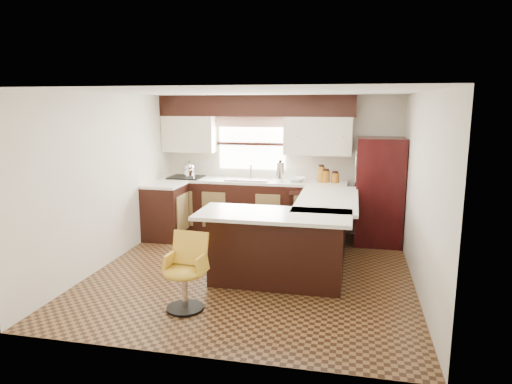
% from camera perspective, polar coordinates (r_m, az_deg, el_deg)
% --- Properties ---
extents(floor, '(4.40, 4.40, 0.00)m').
position_cam_1_polar(floor, '(6.33, -0.37, -9.90)').
color(floor, '#49301A').
rests_on(floor, ground).
extents(ceiling, '(4.40, 4.40, 0.00)m').
position_cam_1_polar(ceiling, '(5.92, -0.39, 12.38)').
color(ceiling, silver).
rests_on(ceiling, wall_back).
extents(wall_back, '(4.40, 0.00, 4.40)m').
position_cam_1_polar(wall_back, '(8.15, 2.98, 3.52)').
color(wall_back, beige).
rests_on(wall_back, floor).
extents(wall_front, '(4.40, 0.00, 4.40)m').
position_cam_1_polar(wall_front, '(3.94, -7.34, -4.65)').
color(wall_front, beige).
rests_on(wall_front, floor).
extents(wall_left, '(0.00, 4.40, 4.40)m').
position_cam_1_polar(wall_left, '(6.77, -18.00, 1.47)').
color(wall_left, beige).
rests_on(wall_left, floor).
extents(wall_right, '(0.00, 4.40, 4.40)m').
position_cam_1_polar(wall_right, '(5.93, 19.86, 0.06)').
color(wall_right, beige).
rests_on(wall_right, floor).
extents(base_cab_back, '(3.30, 0.60, 0.90)m').
position_cam_1_polar(base_cab_back, '(8.07, -0.57, -1.95)').
color(base_cab_back, black).
rests_on(base_cab_back, floor).
extents(base_cab_left, '(0.60, 0.70, 0.90)m').
position_cam_1_polar(base_cab_left, '(7.88, -11.26, -2.48)').
color(base_cab_left, black).
rests_on(base_cab_left, floor).
extents(counter_back, '(3.30, 0.60, 0.04)m').
position_cam_1_polar(counter_back, '(7.98, -0.58, 1.36)').
color(counter_back, silver).
rests_on(counter_back, base_cab_back).
extents(counter_left, '(0.60, 0.70, 0.04)m').
position_cam_1_polar(counter_left, '(7.79, -11.39, 0.90)').
color(counter_left, silver).
rests_on(counter_left, base_cab_left).
extents(soffit, '(3.40, 0.35, 0.36)m').
position_cam_1_polar(soffit, '(7.98, -0.04, 10.73)').
color(soffit, black).
rests_on(soffit, wall_back).
extents(upper_cab_left, '(0.94, 0.35, 0.64)m').
position_cam_1_polar(upper_cab_left, '(8.34, -8.33, 7.18)').
color(upper_cab_left, beige).
rests_on(upper_cab_left, wall_back).
extents(upper_cab_right, '(1.14, 0.35, 0.64)m').
position_cam_1_polar(upper_cab_right, '(7.84, 7.76, 6.96)').
color(upper_cab_right, beige).
rests_on(upper_cab_right, wall_back).
extents(window_pane, '(1.20, 0.02, 0.90)m').
position_cam_1_polar(window_pane, '(8.18, -0.50, 6.03)').
color(window_pane, white).
rests_on(window_pane, wall_back).
extents(valance, '(1.30, 0.06, 0.18)m').
position_cam_1_polar(valance, '(8.12, -0.56, 8.75)').
color(valance, '#D19B93').
rests_on(valance, wall_back).
extents(sink, '(0.75, 0.45, 0.03)m').
position_cam_1_polar(sink, '(7.96, -0.96, 1.62)').
color(sink, '#B2B2B7').
rests_on(sink, counter_back).
extents(dishwasher, '(0.58, 0.03, 0.78)m').
position_cam_1_polar(dishwasher, '(7.65, 6.29, -2.90)').
color(dishwasher, black).
rests_on(dishwasher, floor).
extents(cooktop, '(0.58, 0.50, 0.02)m').
position_cam_1_polar(cooktop, '(8.30, -8.72, 1.85)').
color(cooktop, black).
rests_on(cooktop, counter_back).
extents(peninsula_long, '(0.60, 1.95, 0.90)m').
position_cam_1_polar(peninsula_long, '(6.66, 8.42, -4.87)').
color(peninsula_long, black).
rests_on(peninsula_long, floor).
extents(peninsula_return, '(1.65, 0.60, 0.90)m').
position_cam_1_polar(peninsula_return, '(5.79, 2.53, -7.21)').
color(peninsula_return, black).
rests_on(peninsula_return, floor).
extents(counter_pen_long, '(0.84, 1.95, 0.04)m').
position_cam_1_polar(counter_pen_long, '(6.54, 8.97, -0.91)').
color(counter_pen_long, silver).
rests_on(counter_pen_long, peninsula_long).
extents(counter_pen_return, '(1.89, 0.84, 0.04)m').
position_cam_1_polar(counter_pen_return, '(5.58, 2.21, -2.86)').
color(counter_pen_return, silver).
rests_on(counter_pen_return, peninsula_return).
extents(refrigerator, '(0.74, 0.71, 1.73)m').
position_cam_1_polar(refrigerator, '(7.62, 15.14, 0.08)').
color(refrigerator, black).
rests_on(refrigerator, floor).
extents(bar_chair, '(0.49, 0.49, 0.85)m').
position_cam_1_polar(bar_chair, '(5.15, -8.98, -9.98)').
color(bar_chair, gold).
rests_on(bar_chair, floor).
extents(kettle, '(0.21, 0.21, 0.28)m').
position_cam_1_polar(kettle, '(8.25, -8.33, 2.88)').
color(kettle, silver).
rests_on(kettle, cooktop).
extents(percolator, '(0.14, 0.14, 0.33)m').
position_cam_1_polar(percolator, '(7.86, 3.03, 2.56)').
color(percolator, silver).
rests_on(percolator, counter_back).
extents(mixing_bowl, '(0.38, 0.38, 0.07)m').
position_cam_1_polar(mixing_bowl, '(7.84, 5.09, 1.58)').
color(mixing_bowl, white).
rests_on(mixing_bowl, counter_back).
extents(canister_large, '(0.12, 0.12, 0.27)m').
position_cam_1_polar(canister_large, '(7.80, 8.12, 2.19)').
color(canister_large, '#9E6018').
rests_on(canister_large, counter_back).
extents(canister_med, '(0.14, 0.14, 0.20)m').
position_cam_1_polar(canister_med, '(7.80, 8.69, 1.93)').
color(canister_med, '#9E6018').
rests_on(canister_med, counter_back).
extents(canister_small, '(0.13, 0.13, 0.16)m').
position_cam_1_polar(canister_small, '(7.80, 9.86, 1.75)').
color(canister_small, '#9E6018').
rests_on(canister_small, counter_back).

